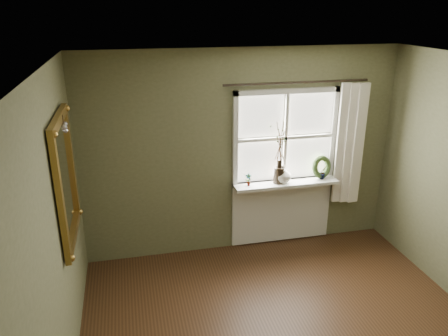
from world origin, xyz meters
TOP-DOWN VIEW (x-y plane):
  - ceiling at (0.00, 0.00)m, footprint 4.50×4.50m
  - wall_back at (0.00, 2.30)m, footprint 4.00×0.10m
  - wall_left at (-2.05, 0.00)m, footprint 0.10×4.50m
  - window_frame at (0.55, 2.23)m, footprint 1.36×0.06m
  - window_sill at (0.55, 2.12)m, footprint 1.36×0.26m
  - window_apron at (0.55, 2.23)m, footprint 1.36×0.04m
  - dark_jug at (0.45, 2.12)m, footprint 0.16×0.16m
  - cream_vase at (0.50, 2.12)m, footprint 0.26×0.26m
  - wreath at (1.05, 2.16)m, footprint 0.34×0.23m
  - potted_plant_left at (0.05, 2.12)m, footprint 0.09×0.07m
  - potted_plant_right at (1.05, 2.12)m, footprint 0.12×0.10m
  - curtain at (1.39, 2.13)m, footprint 0.36×0.12m
  - curtain_rod at (0.65, 2.17)m, footprint 1.84×0.03m
  - gilt_mirror at (-1.96, 1.15)m, footprint 0.10×1.00m

SIDE VIEW (x-z plane):
  - window_apron at x=0.55m, z-range 0.02..0.90m
  - window_sill at x=0.55m, z-range 0.88..0.92m
  - potted_plant_left at x=0.05m, z-range 0.92..1.08m
  - potted_plant_right at x=1.05m, z-range 0.92..1.10m
  - dark_jug at x=0.45m, z-range 0.92..1.13m
  - cream_vase at x=0.50m, z-range 0.92..1.14m
  - wreath at x=1.05m, z-range 0.88..1.20m
  - wall_back at x=0.00m, z-range 0.00..2.60m
  - wall_left at x=-2.05m, z-range 0.00..2.60m
  - curtain at x=1.39m, z-range 0.57..2.16m
  - window_frame at x=0.55m, z-range 0.86..2.10m
  - gilt_mirror at x=-1.96m, z-range 0.98..2.17m
  - curtain_rod at x=0.65m, z-range 2.16..2.20m
  - ceiling at x=0.00m, z-range 2.60..2.60m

